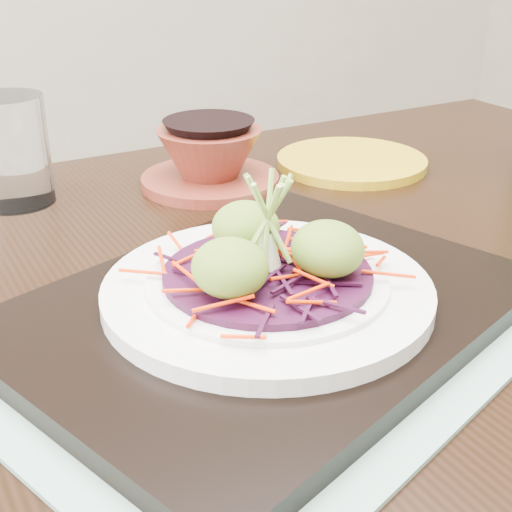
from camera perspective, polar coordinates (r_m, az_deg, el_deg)
name	(u,v)px	position (r m, az deg, el deg)	size (l,w,h in m)	color
dining_table	(270,410)	(0.61, 1.11, -12.18)	(1.36, 0.97, 0.80)	black
placemat	(267,321)	(0.52, 0.89, -5.18)	(0.42, 0.33, 0.00)	gray
serving_tray	(267,309)	(0.52, 0.90, -4.23)	(0.37, 0.27, 0.02)	black
white_plate	(267,289)	(0.51, 0.91, -2.66)	(0.24, 0.24, 0.02)	white
cabbage_bed	(267,274)	(0.51, 0.92, -1.46)	(0.15, 0.15, 0.01)	#320A25
carrot_julienne	(268,265)	(0.50, 0.93, -0.72)	(0.18, 0.18, 0.01)	#EB2E04
guacamole_scoops	(268,247)	(0.50, 0.97, 0.69)	(0.13, 0.12, 0.04)	olive
scallion_garnish	(268,223)	(0.49, 0.95, 2.64)	(0.05, 0.05, 0.08)	#85AE45
water_glass	(10,151)	(0.77, -19.07, 7.96)	(0.08, 0.08, 0.11)	white
terracotta_bowl_set	(210,161)	(0.79, -3.73, 7.63)	(0.21, 0.21, 0.06)	maroon
yellow_plate	(352,162)	(0.87, 7.65, 7.50)	(0.18, 0.18, 0.01)	#B18A13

